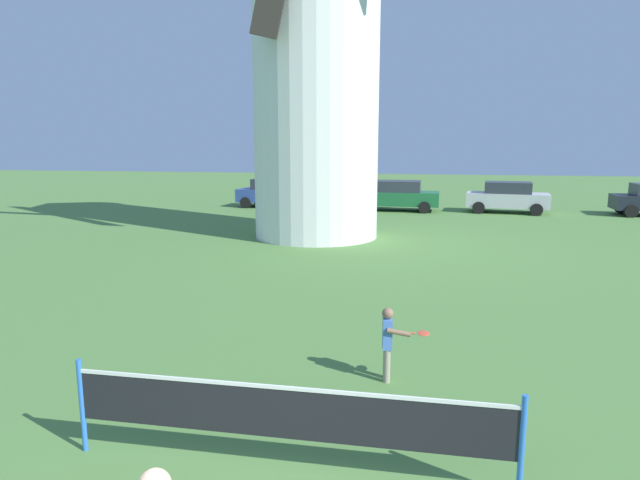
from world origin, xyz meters
The scene contains 6 objects.
windmill centered at (-2.55, 16.90, 7.81)m, with size 10.06×5.29×16.73m.
tennis_net centered at (-0.05, 2.22, 0.68)m, with size 4.80×0.06×1.10m.
player_far centered at (0.89, 4.72, 0.63)m, with size 0.70×0.41×1.12m.
parked_car_blue centered at (-6.60, 25.77, 0.81)m, with size 4.08×2.22×1.56m.
parked_car_green centered at (0.09, 25.47, 0.81)m, with size 4.41×2.03×1.56m.
parked_car_silver centered at (5.64, 25.61, 0.81)m, with size 4.16×2.31×1.56m.
Camera 1 is at (1.27, -2.86, 3.47)m, focal length 30.27 mm.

